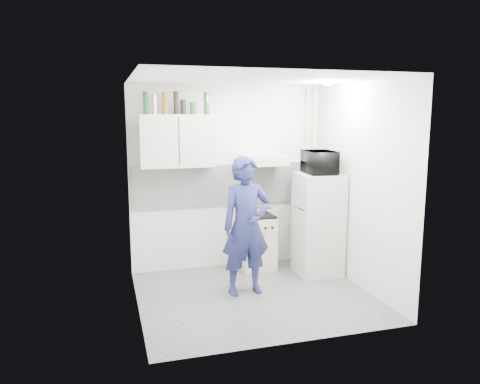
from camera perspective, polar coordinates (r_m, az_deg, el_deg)
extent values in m
plane|color=#606060|center=(5.89, 1.79, -12.51)|extent=(2.80, 2.80, 0.00)
plane|color=white|center=(5.47, 1.94, 13.62)|extent=(2.80, 2.80, 0.00)
plane|color=beige|center=(6.72, -1.46, 1.74)|extent=(2.80, 0.00, 2.80)
plane|color=beige|center=(5.27, -12.75, -0.64)|extent=(0.00, 2.60, 2.60)
plane|color=beige|center=(6.11, 14.44, 0.67)|extent=(0.00, 2.60, 2.60)
imported|color=navy|center=(5.73, 0.76, -4.18)|extent=(0.65, 0.45, 1.70)
cube|color=beige|center=(6.77, 2.02, -6.15)|extent=(0.48, 0.48, 0.76)
cube|color=silver|center=(6.56, 9.49, -3.87)|extent=(0.61, 0.61, 1.41)
cube|color=black|center=(6.67, 2.03, -2.88)|extent=(0.46, 0.46, 0.03)
cylinder|color=silver|center=(6.69, 2.05, -2.31)|extent=(0.17, 0.17, 0.09)
imported|color=black|center=(6.42, 9.70, 3.60)|extent=(0.59, 0.43, 0.31)
cylinder|color=#144C1E|center=(6.29, -11.42, 10.60)|extent=(0.07, 0.07, 0.29)
cylinder|color=silver|center=(6.30, -10.40, 10.42)|extent=(0.06, 0.06, 0.25)
cylinder|color=brown|center=(6.31, -9.19, 10.63)|extent=(0.07, 0.07, 0.29)
cylinder|color=black|center=(6.33, -7.80, 10.71)|extent=(0.07, 0.07, 0.30)
cylinder|color=black|center=(6.35, -6.95, 10.25)|extent=(0.08, 0.08, 0.20)
cylinder|color=#144C1E|center=(6.37, -5.76, 10.13)|extent=(0.09, 0.09, 0.16)
cylinder|color=#144C1E|center=(6.41, -4.13, 10.73)|extent=(0.07, 0.07, 0.29)
cube|color=silver|center=(6.34, -7.67, 6.19)|extent=(1.00, 0.35, 0.70)
cube|color=beige|center=(6.58, 2.89, 3.94)|extent=(0.60, 0.50, 0.14)
cube|color=white|center=(6.72, -1.42, 0.88)|extent=(2.74, 0.03, 0.60)
cylinder|color=beige|center=(7.09, 8.92, 2.04)|extent=(0.05, 0.05, 2.60)
cylinder|color=beige|center=(7.04, 8.04, 2.01)|extent=(0.04, 0.04, 2.60)
cylinder|color=white|center=(6.04, 10.60, 12.79)|extent=(0.10, 0.10, 0.02)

